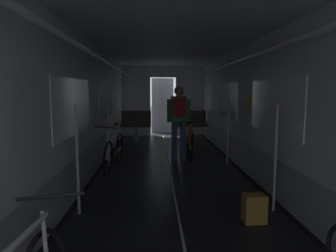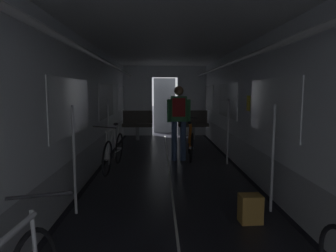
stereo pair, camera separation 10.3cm
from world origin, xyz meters
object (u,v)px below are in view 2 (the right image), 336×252
at_px(person_cyclist_aisle, 179,116).
at_px(bicycle_orange_in_aisle, 190,142).
at_px(bench_seat_far_left, 137,122).
at_px(bench_seat_far_right, 193,122).
at_px(backpack_on_floor, 250,209).
at_px(bicycle_white, 114,151).

relative_size(person_cyclist_aisle, bicycle_orange_in_aisle, 1.00).
height_order(person_cyclist_aisle, bicycle_orange_in_aisle, person_cyclist_aisle).
bearing_deg(bench_seat_far_left, bench_seat_far_right, 0.00).
distance_m(person_cyclist_aisle, backpack_on_floor, 3.45).
relative_size(bicycle_white, bicycle_orange_in_aisle, 1.00).
xyz_separation_m(bench_seat_far_left, bicycle_white, (-0.21, -3.75, -0.18)).
bearing_deg(bench_seat_far_left, backpack_on_floor, -74.03).
xyz_separation_m(bench_seat_far_right, bicycle_orange_in_aisle, (-0.36, -2.75, -0.18)).
relative_size(bicycle_orange_in_aisle, backpack_on_floor, 4.98).
bearing_deg(bicycle_white, person_cyclist_aisle, 28.04).
distance_m(bench_seat_far_right, backpack_on_floor, 6.31).
height_order(bench_seat_far_left, bicycle_orange_in_aisle, bench_seat_far_left).
relative_size(bench_seat_far_left, backpack_on_floor, 2.89).
bearing_deg(bicycle_white, backpack_on_floor, -51.72).
relative_size(bench_seat_far_left, person_cyclist_aisle, 0.58).
distance_m(bicycle_white, bicycle_orange_in_aisle, 1.93).
relative_size(bench_seat_far_right, bicycle_white, 0.58).
relative_size(bench_seat_far_left, bicycle_orange_in_aisle, 0.58).
bearing_deg(backpack_on_floor, bench_seat_far_right, 90.02).
bearing_deg(person_cyclist_aisle, bench_seat_far_right, 77.79).
distance_m(bench_seat_far_left, bicycle_white, 3.76).
bearing_deg(bench_seat_far_left, bicycle_orange_in_aisle, -62.41).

